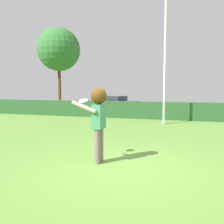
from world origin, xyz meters
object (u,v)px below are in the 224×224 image
object	(u,v)px
frisbee	(83,101)
willow_tree	(59,50)
person	(99,114)
lamppost	(165,53)
parked_car_blue	(112,103)

from	to	relation	value
frisbee	willow_tree	bearing A→B (deg)	122.50
person	frisbee	world-z (taller)	person
frisbee	lamppost	world-z (taller)	lamppost
frisbee	willow_tree	size ratio (longest dim) A/B	0.03
frisbee	parked_car_blue	bearing A→B (deg)	105.52
willow_tree	lamppost	bearing A→B (deg)	-36.68
person	lamppost	world-z (taller)	lamppost
willow_tree	parked_car_blue	bearing A→B (deg)	-15.30
lamppost	parked_car_blue	xyz separation A→B (m)	(-5.04, 6.53, -2.93)
lamppost	willow_tree	xyz separation A→B (m)	(-10.93, 8.14, 2.00)
person	frisbee	distance (m)	0.62
person	willow_tree	distance (m)	18.95
person	lamppost	bearing A→B (deg)	83.90
person	parked_car_blue	world-z (taller)	person
lamppost	frisbee	bearing A→B (deg)	-100.32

